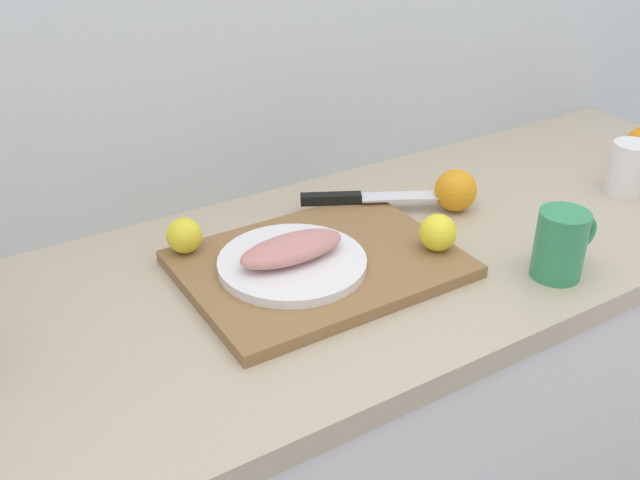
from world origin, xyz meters
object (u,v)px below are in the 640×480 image
Objects in this scene: coffee_mug_1 at (561,244)px; orange_0 at (456,190)px; lemon_0 at (438,233)px; coffee_mug_0 at (630,168)px; cutting_board at (320,262)px; fish_fillet at (292,248)px; white_plate at (292,263)px; chef_knife at (360,198)px.

orange_0 is (0.01, 0.26, -0.02)m from coffee_mug_1.
lemon_0 is 0.48m from coffee_mug_0.
cutting_board is at bearing 173.43° from coffee_mug_0.
orange_0 reaches higher than fish_fillet.
fish_fillet is 1.47× the size of coffee_mug_1.
fish_fillet is (-0.00, 0.00, 0.03)m from white_plate.
orange_0 is (0.37, 0.05, -0.01)m from fish_fillet.
coffee_mug_1 reaches higher than fish_fillet.
orange_0 reaches higher than cutting_board.
coffee_mug_1 reaches higher than orange_0.
coffee_mug_1 is at bearing -158.20° from coffee_mug_0.
lemon_0 is (0.17, -0.08, 0.04)m from cutting_board.
fish_fillet is 0.70m from coffee_mug_0.
orange_0 is (0.32, 0.04, 0.03)m from cutting_board.
chef_knife is at bearing 157.41° from coffee_mug_0.
chef_knife is at bearing 92.34° from lemon_0.
fish_fillet is at bearing -172.61° from orange_0.
orange_0 is (-0.33, 0.12, -0.01)m from coffee_mug_0.
cutting_board is 0.37m from coffee_mug_1.
white_plate is 0.03m from fish_fillet.
chef_knife is 2.35× the size of coffee_mug_0.
coffee_mug_1 is (0.30, -0.21, 0.05)m from cutting_board.
lemon_0 is 0.51× the size of coffee_mug_1.
fish_fillet reaches higher than chef_knife.
fish_fillet is (-0.05, -0.00, 0.04)m from cutting_board.
orange_0 is at bearing 86.70° from coffee_mug_1.
fish_fillet is 2.87× the size of lemon_0.
cutting_board is 1.83× the size of white_plate.
coffee_mug_1 is 1.52× the size of orange_0.
coffee_mug_1 is (0.14, -0.34, 0.03)m from chef_knife.
lemon_0 is at bearing -24.38° from cutting_board.
coffee_mug_1 is (-0.34, -0.14, 0.00)m from coffee_mug_0.
lemon_0 is 0.19m from orange_0.
coffee_mug_0 reaches higher than lemon_0.
white_plate is at bearing 161.86° from lemon_0.
fish_fillet is 0.64× the size of chef_knife.
cutting_board is 0.06m from white_plate.
cutting_board is at bearing 4.58° from white_plate.
coffee_mug_0 reaches higher than chef_knife.
cutting_board is at bearing -172.14° from orange_0.
lemon_0 is (0.01, -0.20, 0.02)m from chef_knife.
lemon_0 reaches higher than fish_fillet.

